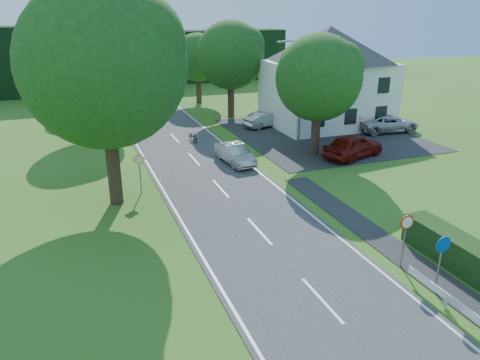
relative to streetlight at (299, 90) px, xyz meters
name	(u,v)px	position (x,y,z in m)	size (l,w,h in m)	color
road	(244,215)	(-8.06, -10.00, -4.44)	(7.00, 80.00, 0.04)	#343436
parking_pad	(322,134)	(3.94, 3.00, -4.44)	(14.00, 16.00, 0.04)	black
line_edge_left	(183,224)	(-11.31, -10.00, -4.42)	(0.12, 80.00, 0.01)	white
line_edge_right	(300,206)	(-4.81, -10.00, -4.42)	(0.12, 80.00, 0.01)	white
line_centre	(244,215)	(-8.06, -10.00, -4.42)	(0.12, 80.00, 0.01)	white
tree_main	(107,98)	(-14.06, -6.00, 1.36)	(9.40, 9.40, 11.64)	#144515
tree_left_far	(102,82)	(-13.06, 10.00, -0.17)	(7.00, 7.00, 8.58)	#144515
tree_right_far	(231,70)	(-1.06, 12.00, 0.08)	(7.40, 7.40, 9.09)	#144515
tree_left_back	(97,68)	(-12.56, 22.00, -0.43)	(6.60, 6.60, 8.07)	#144515
tree_right_back	(198,68)	(-2.06, 20.00, -0.68)	(6.20, 6.20, 7.56)	#144515
tree_right_mid	(318,96)	(0.44, -2.00, -0.17)	(7.00, 7.00, 8.58)	#144515
treeline_right	(181,57)	(-0.06, 36.00, -0.96)	(30.00, 5.00, 7.00)	black
house_white	(328,76)	(5.94, 6.00, -0.06)	(10.60, 8.40, 8.60)	white
streetlight	(299,90)	(0.00, 0.00, 0.00)	(2.03, 0.18, 8.00)	slate
sign_roundabout	(442,253)	(-3.76, -19.02, -2.79)	(0.64, 0.08, 2.37)	slate
sign_speed_limit	(406,228)	(-3.76, -17.03, -2.70)	(0.64, 0.11, 2.37)	slate
sign_priority_left	(139,165)	(-12.56, -5.02, -2.75)	(0.78, 0.09, 2.44)	slate
moving_car	(235,154)	(-5.64, -1.85, -3.75)	(1.42, 4.08, 1.34)	#A6A7AB
motorcycle	(193,136)	(-6.92, 4.52, -3.96)	(0.62, 1.77, 0.93)	black
parked_car_red	(353,146)	(2.70, -3.50, -3.57)	(2.01, 5.01, 1.71)	#68100B
parked_car_silver_a	(265,119)	(0.39, 7.00, -3.76)	(1.41, 4.05, 1.33)	#A8A9AD
parked_car_silver_b	(388,123)	(9.57, 1.75, -3.68)	(2.47, 5.35, 1.49)	#B7B6BE
parasol	(359,130)	(5.19, -0.50, -3.36)	(2.31, 2.36, 2.12)	red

